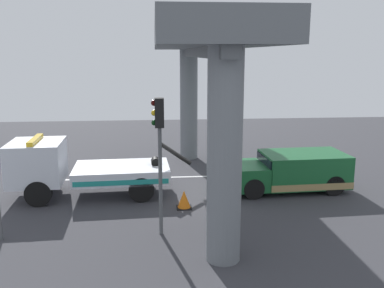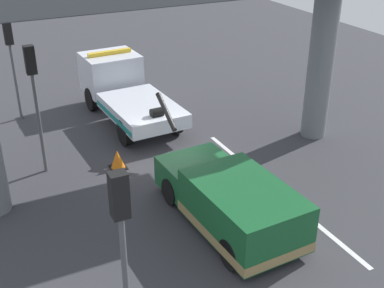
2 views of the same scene
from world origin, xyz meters
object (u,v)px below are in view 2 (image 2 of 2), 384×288
(towed_van_green, at_px, (231,202))
(traffic_light_mid, at_px, (10,49))
(traffic_light_near, at_px, (121,228))
(traffic_light_far, at_px, (33,82))
(traffic_cone_orange, at_px, (118,160))
(tow_truck_white, at_px, (123,88))

(towed_van_green, distance_m, traffic_light_mid, 11.56)
(traffic_light_near, xyz_separation_m, traffic_light_mid, (13.50, -0.00, -0.14))
(towed_van_green, bearing_deg, traffic_light_far, 36.35)
(towed_van_green, relative_size, traffic_light_near, 1.23)
(towed_van_green, bearing_deg, traffic_cone_orange, 21.31)
(tow_truck_white, bearing_deg, traffic_light_near, 161.20)
(traffic_light_near, relative_size, traffic_cone_orange, 6.37)
(traffic_light_mid, height_order, traffic_cone_orange, traffic_light_mid)
(traffic_light_far, relative_size, traffic_light_mid, 1.07)
(traffic_light_near, height_order, traffic_light_mid, traffic_light_near)
(traffic_light_far, bearing_deg, traffic_cone_orange, -111.87)
(traffic_light_near, distance_m, traffic_cone_orange, 8.40)
(traffic_light_near, xyz_separation_m, traffic_cone_orange, (7.58, -2.29, -2.81))
(traffic_light_far, distance_m, traffic_light_mid, 5.00)
(tow_truck_white, relative_size, towed_van_green, 1.38)
(towed_van_green, xyz_separation_m, traffic_light_mid, (10.58, 4.10, 2.21))
(tow_truck_white, height_order, traffic_cone_orange, tow_truck_white)
(traffic_light_near, height_order, traffic_light_far, traffic_light_far)
(towed_van_green, distance_m, traffic_light_near, 5.56)
(tow_truck_white, distance_m, traffic_light_far, 5.69)
(traffic_light_far, xyz_separation_m, traffic_cone_orange, (-0.92, -2.29, -2.88))
(tow_truck_white, relative_size, traffic_light_far, 1.66)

